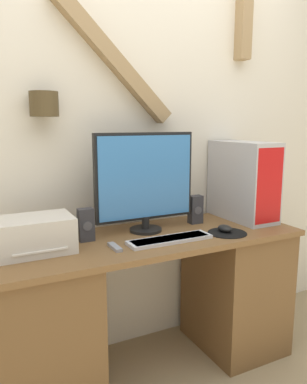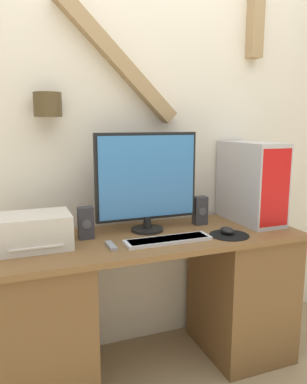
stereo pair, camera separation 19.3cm
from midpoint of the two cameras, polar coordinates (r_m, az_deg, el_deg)
wall_back at (r=2.23m, az=-1.14°, el=10.34°), size 6.40×0.19×2.89m
desk at (r=2.14m, az=2.36°, el=-16.46°), size 1.63×0.58×0.78m
monitor at (r=2.03m, az=1.71°, el=1.92°), size 0.57×0.18×0.54m
keyboard at (r=1.90m, az=5.15°, el=-7.32°), size 0.45×0.12×0.02m
mousepad at (r=2.06m, az=14.12°, el=-6.43°), size 0.21×0.21×0.00m
mouse at (r=2.07m, az=13.81°, el=-5.74°), size 0.07×0.09×0.04m
computer_tower at (r=2.35m, az=16.95°, el=1.43°), size 0.21×0.46×0.48m
printer at (r=1.85m, az=-14.87°, el=-5.84°), size 0.34×0.25×0.16m
speaker_left at (r=1.94m, az=-7.50°, el=-4.74°), size 0.08×0.06×0.17m
speaker_right at (r=2.23m, az=9.59°, el=-2.82°), size 0.08×0.06×0.17m
remote_control at (r=1.82m, az=-3.45°, el=-8.23°), size 0.03×0.12×0.02m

